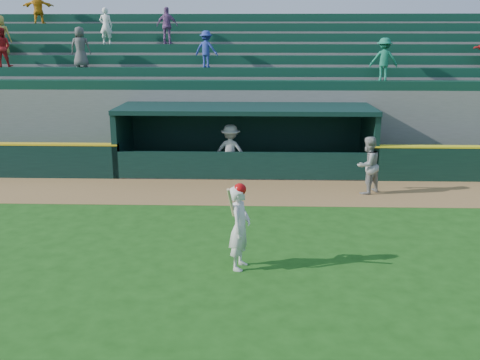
# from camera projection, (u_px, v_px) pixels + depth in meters

# --- Properties ---
(ground) EXTENTS (120.00, 120.00, 0.00)m
(ground) POSITION_uv_depth(u_px,v_px,m) (238.00, 250.00, 12.83)
(ground) COLOR #1A4B12
(ground) RESTS_ON ground
(warning_track) EXTENTS (40.00, 3.00, 0.01)m
(warning_track) POSITION_uv_depth(u_px,v_px,m) (243.00, 192.00, 17.55)
(warning_track) COLOR olive
(warning_track) RESTS_ON ground
(dugout_player_front) EXTENTS (1.15, 1.13, 1.87)m
(dugout_player_front) POSITION_uv_depth(u_px,v_px,m) (368.00, 165.00, 17.18)
(dugout_player_front) COLOR gray
(dugout_player_front) RESTS_ON ground
(dugout_player_inside) EXTENTS (1.33, 0.91, 1.90)m
(dugout_player_inside) POSITION_uv_depth(u_px,v_px,m) (231.00, 151.00, 19.30)
(dugout_player_inside) COLOR #A9A8A3
(dugout_player_inside) RESTS_ON ground
(dugout) EXTENTS (9.40, 2.80, 2.46)m
(dugout) POSITION_uv_depth(u_px,v_px,m) (245.00, 135.00, 20.20)
(dugout) COLOR #62625D
(dugout) RESTS_ON ground
(stands) EXTENTS (34.50, 6.29, 7.44)m
(stands) POSITION_uv_depth(u_px,v_px,m) (247.00, 94.00, 24.33)
(stands) COLOR slate
(stands) RESTS_ON ground
(batter_at_plate) EXTENTS (0.60, 0.87, 1.95)m
(batter_at_plate) POSITION_uv_depth(u_px,v_px,m) (240.00, 226.00, 11.58)
(batter_at_plate) COLOR silver
(batter_at_plate) RESTS_ON ground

